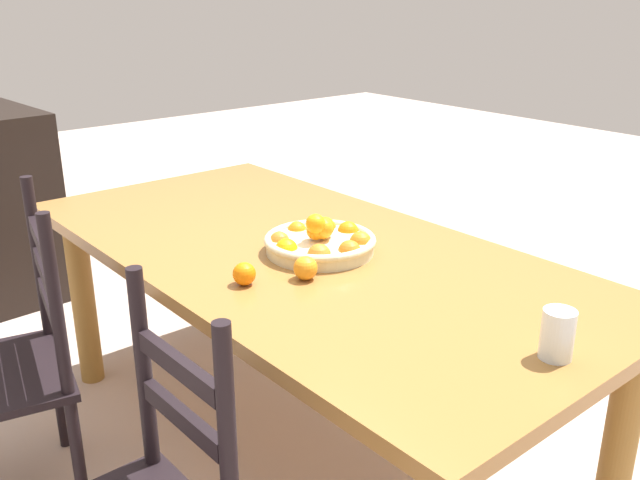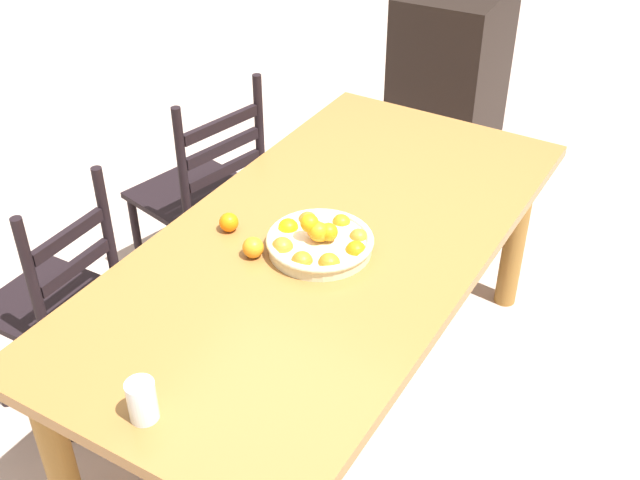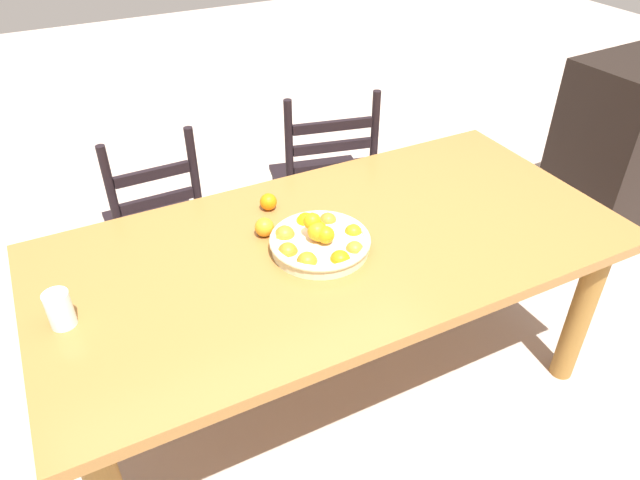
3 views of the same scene
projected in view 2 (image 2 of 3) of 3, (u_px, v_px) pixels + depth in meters
The scene contains 9 objects.
ground_plane at pixel (326, 398), 2.98m from camera, with size 12.00×12.00×0.00m, color #B6A093.
dining_table at pixel (327, 263), 2.62m from camera, with size 2.01×0.98×0.73m.
chair_near_window at pixel (58, 306), 2.74m from camera, with size 0.39×0.39×0.94m.
chair_by_cabinet at pixel (204, 193), 3.33m from camera, with size 0.54×0.54×0.96m.
cabinet at pixel (451, 75), 4.27m from camera, with size 0.68×0.48×0.94m, color black.
fruit_bowl at pixel (319, 242), 2.48m from camera, with size 0.34×0.34×0.13m.
orange_loose_0 at pixel (229, 222), 2.58m from camera, with size 0.06×0.06×0.06m, color orange.
orange_loose_1 at pixel (253, 247), 2.46m from camera, with size 0.07×0.07×0.07m, color orange.
drinking_glass at pixel (141, 400), 1.91m from camera, with size 0.07×0.07×0.11m, color silver.
Camera 2 is at (-1.82, -1.05, 2.20)m, focal length 44.65 mm.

